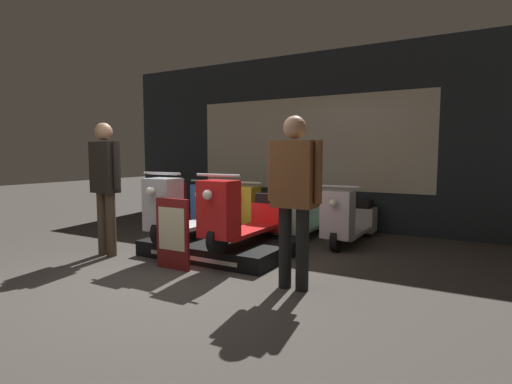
% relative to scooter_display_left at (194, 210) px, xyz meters
% --- Properties ---
extents(ground_plane, '(30.00, 30.00, 0.00)m').
position_rel_scooter_display_left_xyz_m(ground_plane, '(0.59, -1.36, -0.57)').
color(ground_plane, '#423D38').
extents(shop_wall_back, '(8.20, 0.09, 3.20)m').
position_rel_scooter_display_left_xyz_m(shop_wall_back, '(0.59, 2.63, 1.02)').
color(shop_wall_back, '#23282D').
rests_on(shop_wall_back, ground_plane).
extents(display_platform, '(1.89, 1.27, 0.20)m').
position_rel_scooter_display_left_xyz_m(display_platform, '(0.43, 0.03, -0.47)').
color(display_platform, black).
rests_on(display_platform, ground_plane).
extents(scooter_display_left, '(0.59, 1.77, 0.93)m').
position_rel_scooter_display_left_xyz_m(scooter_display_left, '(0.00, 0.00, 0.00)').
color(scooter_display_left, black).
rests_on(scooter_display_left, display_platform).
extents(scooter_display_right, '(0.59, 1.77, 0.93)m').
position_rel_scooter_display_left_xyz_m(scooter_display_right, '(0.85, 0.00, 0.00)').
color(scooter_display_right, black).
rests_on(scooter_display_right, display_platform).
extents(scooter_backrow_0, '(0.59, 1.77, 0.93)m').
position_rel_scooter_display_left_xyz_m(scooter_backrow_0, '(-1.26, 1.58, -0.20)').
color(scooter_backrow_0, black).
rests_on(scooter_backrow_0, ground_plane).
extents(scooter_backrow_1, '(0.59, 1.77, 0.93)m').
position_rel_scooter_display_left_xyz_m(scooter_backrow_1, '(-0.51, 1.58, -0.20)').
color(scooter_backrow_1, black).
rests_on(scooter_backrow_1, ground_plane).
extents(scooter_backrow_2, '(0.59, 1.77, 0.93)m').
position_rel_scooter_display_left_xyz_m(scooter_backrow_2, '(0.24, 1.58, -0.20)').
color(scooter_backrow_2, black).
rests_on(scooter_backrow_2, ground_plane).
extents(scooter_backrow_3, '(0.59, 1.77, 0.93)m').
position_rel_scooter_display_left_xyz_m(scooter_backrow_3, '(1.00, 1.58, -0.20)').
color(scooter_backrow_3, black).
rests_on(scooter_backrow_3, ground_plane).
extents(scooter_backrow_4, '(0.59, 1.77, 0.93)m').
position_rel_scooter_display_left_xyz_m(scooter_backrow_4, '(1.75, 1.58, -0.20)').
color(scooter_backrow_4, black).
rests_on(scooter_backrow_4, ground_plane).
extents(person_left_browsing, '(0.52, 0.23, 1.76)m').
position_rel_scooter_display_left_xyz_m(person_left_browsing, '(-0.87, -0.77, 0.45)').
color(person_left_browsing, '#473828').
rests_on(person_left_browsing, ground_plane).
extents(person_right_browsing, '(0.58, 0.23, 1.73)m').
position_rel_scooter_display_left_xyz_m(person_right_browsing, '(1.86, -0.77, 0.44)').
color(person_right_browsing, black).
rests_on(person_right_browsing, ground_plane).
extents(price_sign_board, '(0.47, 0.04, 0.84)m').
position_rel_scooter_display_left_xyz_m(price_sign_board, '(0.34, -0.84, -0.15)').
color(price_sign_board, maroon).
rests_on(price_sign_board, ground_plane).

